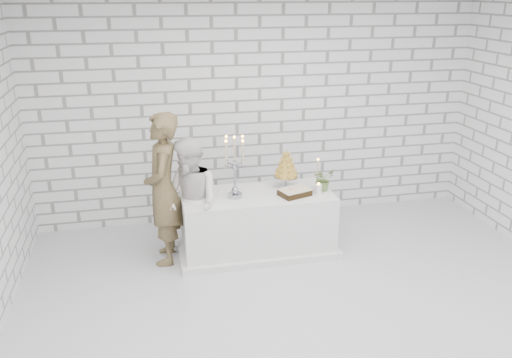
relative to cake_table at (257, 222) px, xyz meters
name	(u,v)px	position (x,y,z in m)	size (l,w,h in m)	color
ground	(313,311)	(0.27, -1.41, -0.38)	(6.00, 5.00, 0.01)	silver
wall_back	(259,111)	(0.27, 1.09, 1.12)	(6.00, 0.01, 3.00)	white
wall_front	(489,337)	(0.27, -3.91, 1.12)	(6.00, 0.01, 3.00)	white
cake_table	(257,222)	(0.00, 0.00, 0.00)	(1.80, 0.80, 0.75)	white
groom	(163,189)	(-1.10, 0.01, 0.52)	(0.65, 0.43, 1.79)	brown
bride	(191,202)	(-0.80, -0.11, 0.38)	(0.73, 0.57, 1.50)	white
candelabra	(235,167)	(-0.28, -0.05, 0.75)	(0.30, 0.30, 0.75)	#9696A0
croquembouche	(286,169)	(0.39, 0.13, 0.62)	(0.31, 0.31, 0.48)	olive
chocolate_cake	(295,192)	(0.42, -0.14, 0.42)	(0.35, 0.25, 0.08)	black
pillar_candle	(318,189)	(0.71, -0.16, 0.44)	(0.08, 0.08, 0.12)	white
extra_taper	(318,172)	(0.80, 0.15, 0.54)	(0.06, 0.06, 0.32)	#CCB294
flowers	(323,179)	(0.81, -0.05, 0.52)	(0.25, 0.22, 0.28)	#4B7035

